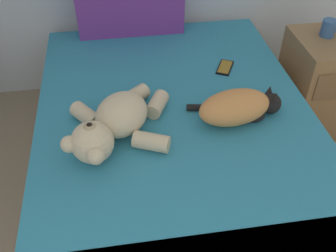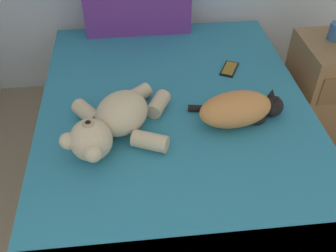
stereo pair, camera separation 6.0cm
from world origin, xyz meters
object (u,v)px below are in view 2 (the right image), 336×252
cat (239,109)px  teddy_bear (114,122)px  cell_phone (229,69)px  bed (176,152)px  nightstand (333,87)px

cat → teddy_bear: bearing=-176.0°
teddy_bear → cell_phone: (0.62, 0.47, -0.08)m
bed → nightstand: nightstand is taller
bed → nightstand: bearing=21.4°
cat → bed: bearing=165.9°
nightstand → teddy_bear: bearing=-158.8°
teddy_bear → nightstand: teddy_bear is taller
cell_phone → teddy_bear: bearing=-143.0°
cell_phone → nightstand: 0.68m
cat → cell_phone: 0.44m
teddy_bear → nightstand: (1.28, 0.50, -0.27)m
bed → cell_phone: 0.55m
nightstand → cat: bearing=-147.5°
cell_phone → nightstand: bearing=2.2°
teddy_bear → nightstand: size_ratio=0.92×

